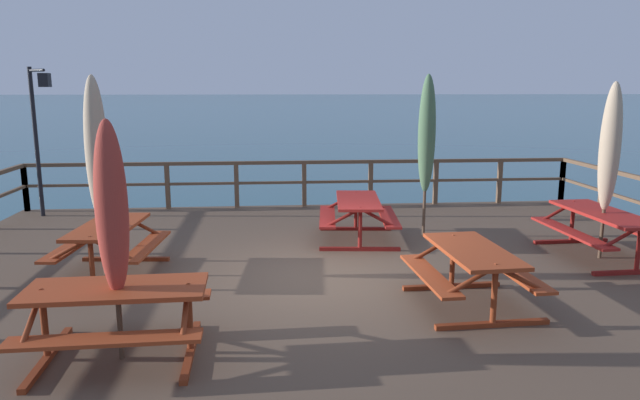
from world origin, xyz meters
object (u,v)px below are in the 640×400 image
(picnic_table_front_left, at_px, (109,239))
(picnic_table_front_right, at_px, (603,224))
(picnic_table_mid_centre, at_px, (358,210))
(picnic_table_mid_right, at_px, (472,265))
(patio_umbrella_tall_back_right, at_px, (97,151))
(picnic_table_back_left, at_px, (117,306))
(lamp_post_hooked, at_px, (39,119))
(patio_umbrella_tall_front, at_px, (112,210))
(patio_umbrella_short_mid, at_px, (610,148))
(patio_umbrella_short_front, at_px, (427,135))

(picnic_table_front_left, bearing_deg, picnic_table_front_right, 1.73)
(picnic_table_mid_centre, relative_size, picnic_table_mid_right, 1.10)
(picnic_table_front_left, height_order, patio_umbrella_tall_back_right, patio_umbrella_tall_back_right)
(picnic_table_back_left, xyz_separation_m, lamp_post_hooked, (-3.26, 6.92, 1.56))
(picnic_table_mid_centre, bearing_deg, picnic_table_front_right, -20.35)
(picnic_table_mid_right, xyz_separation_m, lamp_post_hooked, (-7.40, 5.85, 1.56))
(picnic_table_front_right, xyz_separation_m, patio_umbrella_tall_back_right, (-7.94, -0.29, 1.31))
(picnic_table_mid_centre, distance_m, picnic_table_mid_right, 3.51)
(picnic_table_front_left, distance_m, patio_umbrella_tall_front, 3.12)
(picnic_table_mid_centre, xyz_separation_m, patio_umbrella_tall_back_right, (-4.07, -1.72, 1.32))
(picnic_table_front_right, relative_size, patio_umbrella_short_mid, 0.77)
(picnic_table_mid_right, bearing_deg, lamp_post_hooked, 141.68)
(picnic_table_mid_centre, distance_m, patio_umbrella_tall_back_right, 4.61)
(picnic_table_front_right, height_order, patio_umbrella_short_front, patio_umbrella_short_front)
(patio_umbrella_short_mid, height_order, patio_umbrella_tall_back_right, patio_umbrella_tall_back_right)
(lamp_post_hooked, bearing_deg, patio_umbrella_tall_front, -64.72)
(patio_umbrella_tall_front, bearing_deg, patio_umbrella_short_front, 46.41)
(picnic_table_front_right, xyz_separation_m, picnic_table_mid_centre, (-3.86, 1.43, -0.01))
(picnic_table_back_left, distance_m, patio_umbrella_short_mid, 7.70)
(picnic_table_back_left, height_order, picnic_table_front_left, same)
(picnic_table_mid_right, relative_size, patio_umbrella_short_mid, 0.62)
(picnic_table_mid_centre, relative_size, lamp_post_hooked, 0.61)
(picnic_table_back_left, bearing_deg, patio_umbrella_tall_back_right, 108.11)
(picnic_table_mid_centre, height_order, picnic_table_back_left, same)
(picnic_table_front_right, distance_m, picnic_table_front_left, 7.87)
(picnic_table_front_left, distance_m, patio_umbrella_tall_back_right, 1.33)
(picnic_table_front_right, bearing_deg, patio_umbrella_tall_back_right, -177.91)
(picnic_table_mid_right, bearing_deg, picnic_table_back_left, -165.42)
(patio_umbrella_tall_front, bearing_deg, lamp_post_hooked, 115.28)
(patio_umbrella_short_front, height_order, patio_umbrella_tall_front, patio_umbrella_short_front)
(patio_umbrella_short_front, distance_m, lamp_post_hooked, 8.06)
(picnic_table_mid_right, distance_m, patio_umbrella_tall_back_right, 5.46)
(patio_umbrella_short_front, xyz_separation_m, patio_umbrella_tall_front, (-4.44, -4.66, -0.34))
(patio_umbrella_tall_front, xyz_separation_m, patio_umbrella_tall_back_right, (-0.92, 2.77, 0.30))
(picnic_table_mid_right, relative_size, patio_umbrella_short_front, 0.59)
(picnic_table_front_left, relative_size, patio_umbrella_tall_front, 0.74)
(picnic_table_mid_centre, distance_m, picnic_table_back_left, 5.47)
(picnic_table_mid_right, height_order, patio_umbrella_tall_back_right, patio_umbrella_tall_back_right)
(patio_umbrella_tall_front, distance_m, lamp_post_hooked, 7.72)
(picnic_table_mid_centre, bearing_deg, lamp_post_hooked, 159.01)
(patio_umbrella_tall_back_right, bearing_deg, patio_umbrella_short_mid, 1.68)
(patio_umbrella_tall_back_right, bearing_deg, picnic_table_front_left, 37.89)
(picnic_table_front_left, xyz_separation_m, lamp_post_hooked, (-2.43, 4.14, 1.56))
(picnic_table_mid_centre, xyz_separation_m, picnic_table_front_left, (-4.01, -1.67, -0.00))
(lamp_post_hooked, bearing_deg, picnic_table_back_left, -64.78)
(picnic_table_mid_right, bearing_deg, patio_umbrella_tall_back_right, 161.80)
(picnic_table_front_right, relative_size, picnic_table_back_left, 1.19)
(patio_umbrella_short_mid, bearing_deg, picnic_table_front_right, 49.25)
(picnic_table_back_left, bearing_deg, picnic_table_mid_centre, 54.46)
(picnic_table_back_left, bearing_deg, picnic_table_mid_right, 14.58)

